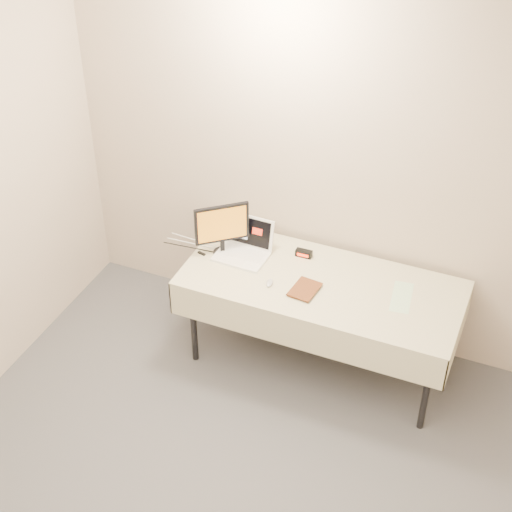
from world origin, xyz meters
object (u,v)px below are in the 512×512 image
at_px(monitor, 222,226).
at_px(table, 321,290).
at_px(laptop, 245,246).
at_px(book, 294,274).

bearing_deg(monitor, table, -43.08).
bearing_deg(monitor, laptop, -18.30).
distance_m(laptop, monitor, 0.23).
relative_size(laptop, book, 1.64).
relative_size(table, monitor, 4.81).
bearing_deg(laptop, book, -24.55).
relative_size(table, laptop, 5.16).
bearing_deg(table, monitor, 176.71).
relative_size(monitor, book, 1.76).
xyz_separation_m(laptop, book, (0.44, -0.22, 0.05)).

